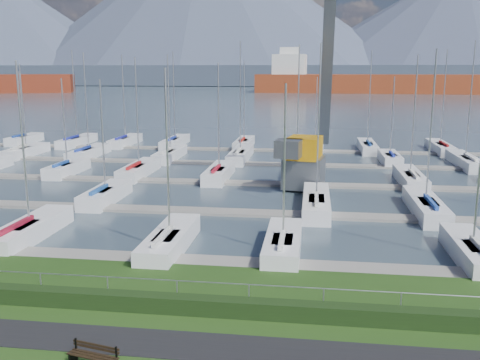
# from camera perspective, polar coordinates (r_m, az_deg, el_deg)

# --- Properties ---
(path) EXTENTS (160.00, 2.00, 0.04)m
(path) POSITION_cam_1_polar(r_m,az_deg,el_deg) (20.23, -6.02, -17.12)
(path) COLOR black
(path) RESTS_ON grass
(water) EXTENTS (800.00, 540.00, 0.20)m
(water) POSITION_cam_1_polar(r_m,az_deg,el_deg) (280.39, 6.96, 9.59)
(water) COLOR #3B4A56
(hedge) EXTENTS (80.00, 0.70, 0.70)m
(hedge) POSITION_cam_1_polar(r_m,az_deg,el_deg) (22.33, -4.42, -13.19)
(hedge) COLOR black
(hedge) RESTS_ON grass
(fence) EXTENTS (80.00, 0.04, 0.04)m
(fence) POSITION_cam_1_polar(r_m,az_deg,el_deg) (22.35, -4.24, -10.79)
(fence) COLOR #989BA1
(fence) RESTS_ON grass
(foothill) EXTENTS (900.00, 80.00, 12.00)m
(foothill) POSITION_cam_1_polar(r_m,az_deg,el_deg) (350.22, 7.18, 11.05)
(foothill) COLOR #3A4556
(foothill) RESTS_ON water
(mountains) EXTENTS (1190.00, 360.00, 115.00)m
(mountains) POSITION_cam_1_polar(r_m,az_deg,el_deg) (426.41, 8.49, 16.59)
(mountains) COLOR #3F4B5C
(mountains) RESTS_ON water
(docks) EXTENTS (90.00, 41.60, 0.25)m
(docks) POSITION_cam_1_polar(r_m,az_deg,el_deg) (47.44, 2.28, -0.40)
(docks) COLOR slate
(docks) RESTS_ON water
(bench_left) EXTENTS (1.85, 0.81, 0.85)m
(bench_left) POSITION_cam_1_polar(r_m,az_deg,el_deg) (19.28, -15.34, -17.66)
(bench_left) COLOR black
(bench_left) RESTS_ON grass
(crane) EXTENTS (4.69, 13.36, 22.35)m
(crane) POSITION_cam_1_polar(r_m,az_deg,el_deg) (46.10, 7.53, 6.14)
(crane) COLOR slate
(crane) RESTS_ON water
(cargo_ship_mid) EXTENTS (94.77, 23.40, 21.50)m
(cargo_ship_mid) POSITION_cam_1_polar(r_m,az_deg,el_deg) (238.54, 12.21, 10.01)
(cargo_ship_mid) COLOR maroon
(cargo_ship_mid) RESTS_ON water
(sailboat_fleet) EXTENTS (75.00, 49.58, 13.29)m
(sailboat_fleet) POSITION_cam_1_polar(r_m,az_deg,el_deg) (49.97, 1.74, 6.78)
(sailboat_fleet) COLOR maroon
(sailboat_fleet) RESTS_ON water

